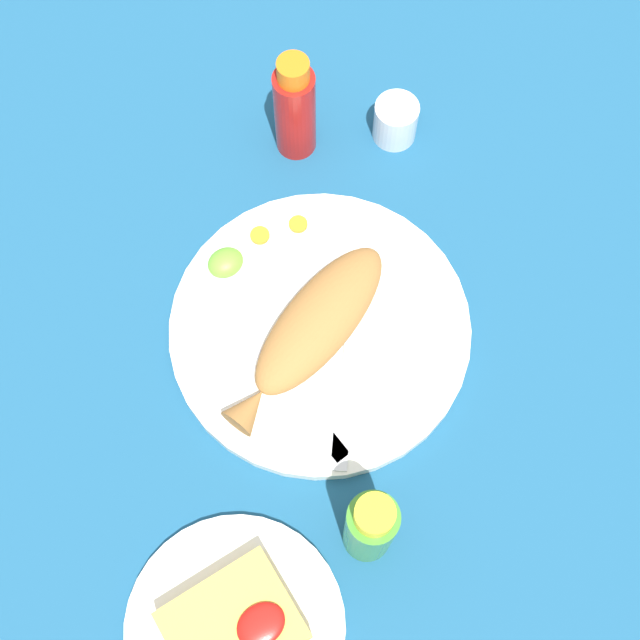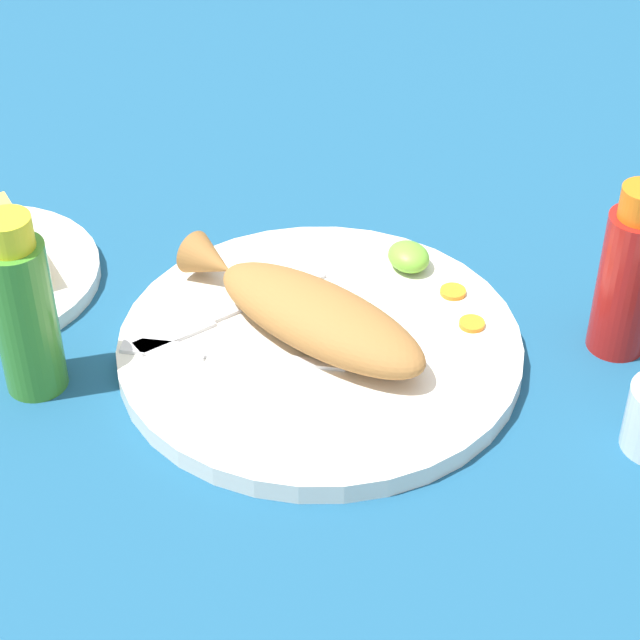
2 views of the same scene
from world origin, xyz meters
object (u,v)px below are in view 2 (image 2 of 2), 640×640
at_px(fried_fish, 309,312).
at_px(hot_sauce_bottle_red, 628,276).
at_px(main_plate, 320,347).
at_px(fork_near, 217,354).
at_px(hot_sauce_bottle_green, 24,310).
at_px(fork_far, 221,315).

height_order(fried_fish, hot_sauce_bottle_red, hot_sauce_bottle_red).
distance_m(main_plate, fork_near, 0.09).
height_order(main_plate, hot_sauce_bottle_green, hot_sauce_bottle_green).
bearing_deg(hot_sauce_bottle_red, fork_near, -112.31).
relative_size(fried_fish, hot_sauce_bottle_red, 1.64).
relative_size(main_plate, fork_far, 1.80).
height_order(fried_fish, fork_far, fried_fish).
relative_size(fried_fish, fork_far, 1.36).
xyz_separation_m(main_plate, fork_near, (-0.02, -0.08, 0.01)).
distance_m(fork_far, hot_sauce_bottle_red, 0.34).
relative_size(fork_near, hot_sauce_bottle_green, 0.98).
distance_m(fried_fish, fork_far, 0.08).
relative_size(fork_near, fork_far, 0.84).
bearing_deg(fork_near, fried_fish, -150.54).
height_order(main_plate, fork_near, fork_near).
xyz_separation_m(main_plate, fork_far, (-0.07, -0.06, 0.01)).
relative_size(main_plate, hot_sauce_bottle_green, 2.09).
bearing_deg(fried_fish, fork_far, -156.07).
relative_size(fried_fish, fork_near, 1.62).
bearing_deg(fork_near, hot_sauce_bottle_green, 13.60).
bearing_deg(main_plate, fried_fish, -158.53).
xyz_separation_m(fork_near, fork_far, (-0.04, 0.02, 0.00)).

